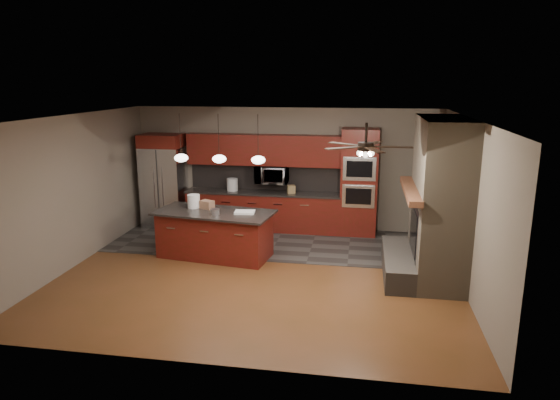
% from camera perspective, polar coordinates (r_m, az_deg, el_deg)
% --- Properties ---
extents(ground, '(7.00, 7.00, 0.00)m').
position_cam_1_polar(ground, '(9.12, -2.36, -8.39)').
color(ground, brown).
rests_on(ground, ground).
extents(ceiling, '(7.00, 6.00, 0.02)m').
position_cam_1_polar(ceiling, '(8.48, -2.55, 9.44)').
color(ceiling, white).
rests_on(ceiling, back_wall).
extents(back_wall, '(7.00, 0.02, 2.80)m').
position_cam_1_polar(back_wall, '(11.58, 0.62, 3.60)').
color(back_wall, '#74675D').
rests_on(back_wall, ground).
extents(right_wall, '(0.02, 6.00, 2.80)m').
position_cam_1_polar(right_wall, '(8.68, 20.77, -0.70)').
color(right_wall, '#74675D').
rests_on(right_wall, ground).
extents(left_wall, '(0.02, 6.00, 2.80)m').
position_cam_1_polar(left_wall, '(10.01, -22.47, 0.96)').
color(left_wall, '#74675D').
rests_on(left_wall, ground).
extents(slate_tile_patch, '(7.00, 2.40, 0.01)m').
position_cam_1_polar(slate_tile_patch, '(10.77, -0.39, -4.83)').
color(slate_tile_patch, '#393734').
rests_on(slate_tile_patch, ground).
extents(fireplace_column, '(1.30, 2.10, 2.80)m').
position_cam_1_polar(fireplace_column, '(9.01, 17.37, -0.61)').
color(fireplace_column, '#786A56').
rests_on(fireplace_column, ground).
extents(back_cabinetry, '(3.59, 0.64, 2.20)m').
position_cam_1_polar(back_cabinetry, '(11.52, -1.92, 0.97)').
color(back_cabinetry, maroon).
rests_on(back_cabinetry, ground).
extents(oven_tower, '(0.80, 0.63, 2.38)m').
position_cam_1_polar(oven_tower, '(11.18, 9.01, 1.98)').
color(oven_tower, maroon).
rests_on(oven_tower, ground).
extents(microwave, '(0.73, 0.41, 0.50)m').
position_cam_1_polar(microwave, '(11.40, -0.94, 2.93)').
color(microwave, silver).
rests_on(microwave, back_cabinetry).
extents(refrigerator, '(0.94, 0.75, 2.19)m').
position_cam_1_polar(refrigerator, '(12.04, -13.14, 2.16)').
color(refrigerator, silver).
rests_on(refrigerator, ground).
extents(kitchen_island, '(2.41, 1.35, 0.92)m').
position_cam_1_polar(kitchen_island, '(9.89, -7.46, -3.86)').
color(kitchen_island, maroon).
rests_on(kitchen_island, ground).
extents(white_bucket, '(0.31, 0.31, 0.27)m').
position_cam_1_polar(white_bucket, '(10.07, -9.84, -0.15)').
color(white_bucket, white).
rests_on(white_bucket, kitchen_island).
extents(paint_can, '(0.20, 0.20, 0.11)m').
position_cam_1_polar(paint_can, '(9.51, -7.43, -1.35)').
color(paint_can, silver).
rests_on(paint_can, kitchen_island).
extents(paint_tray, '(0.41, 0.30, 0.04)m').
position_cam_1_polar(paint_tray, '(9.58, -4.06, -1.39)').
color(paint_tray, white).
rests_on(paint_tray, kitchen_island).
extents(cardboard_box, '(0.30, 0.27, 0.16)m').
position_cam_1_polar(cardboard_box, '(9.99, -8.34, -0.52)').
color(cardboard_box, '#8B6148').
rests_on(cardboard_box, kitchen_island).
extents(counter_bucket, '(0.25, 0.25, 0.29)m').
position_cam_1_polar(counter_bucket, '(11.61, -5.47, 1.77)').
color(counter_bucket, silver).
rests_on(counter_bucket, back_cabinetry).
extents(counter_box, '(0.20, 0.18, 0.19)m').
position_cam_1_polar(counter_box, '(11.29, 1.28, 1.24)').
color(counter_box, olive).
rests_on(counter_box, back_cabinetry).
extents(pendant_left, '(0.26, 0.26, 0.92)m').
position_cam_1_polar(pendant_left, '(9.70, -11.23, 4.77)').
color(pendant_left, black).
rests_on(pendant_left, ceiling).
extents(pendant_center, '(0.26, 0.26, 0.92)m').
position_cam_1_polar(pendant_center, '(9.47, -6.96, 4.71)').
color(pendant_center, black).
rests_on(pendant_center, ceiling).
extents(pendant_right, '(0.26, 0.26, 0.92)m').
position_cam_1_polar(pendant_right, '(9.28, -2.50, 4.62)').
color(pendant_right, black).
rests_on(pendant_right, ceiling).
extents(ceiling_fan, '(1.27, 1.33, 0.41)m').
position_cam_1_polar(ceiling_fan, '(7.53, 9.78, 6.11)').
color(ceiling_fan, black).
rests_on(ceiling_fan, ceiling).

